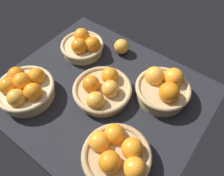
# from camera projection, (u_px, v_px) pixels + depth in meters

# --- Properties ---
(market_tray) EXTENTS (0.84, 0.72, 0.03)m
(market_tray) POSITION_uv_depth(u_px,v_px,m) (101.00, 96.00, 0.95)
(market_tray) COLOR black
(market_tray) RESTS_ON ground
(basket_far_left) EXTENTS (0.23, 0.23, 0.11)m
(basket_far_left) POSITION_uv_depth(u_px,v_px,m) (117.00, 155.00, 0.74)
(basket_far_left) COLOR tan
(basket_far_left) RESTS_ON market_tray
(basket_near_left) EXTENTS (0.22, 0.22, 0.12)m
(basket_near_left) POSITION_uv_depth(u_px,v_px,m) (163.00, 88.00, 0.90)
(basket_near_left) COLOR tan
(basket_near_left) RESTS_ON market_tray
(basket_far_right) EXTENTS (0.24, 0.24, 0.12)m
(basket_far_right) POSITION_uv_depth(u_px,v_px,m) (25.00, 88.00, 0.90)
(basket_far_right) COLOR tan
(basket_far_right) RESTS_ON market_tray
(basket_near_right) EXTENTS (0.21, 0.21, 0.10)m
(basket_near_right) POSITION_uv_depth(u_px,v_px,m) (83.00, 45.00, 1.07)
(basket_near_right) COLOR tan
(basket_near_right) RESTS_ON market_tray
(basket_center) EXTENTS (0.24, 0.24, 0.10)m
(basket_center) POSITION_uv_depth(u_px,v_px,m) (102.00, 90.00, 0.91)
(basket_center) COLOR tan
(basket_center) RESTS_ON market_tray
(loose_orange_front_gap) EXTENTS (0.07, 0.07, 0.07)m
(loose_orange_front_gap) POSITION_uv_depth(u_px,v_px,m) (121.00, 47.00, 1.07)
(loose_orange_front_gap) COLOR #F49E33
(loose_orange_front_gap) RESTS_ON market_tray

